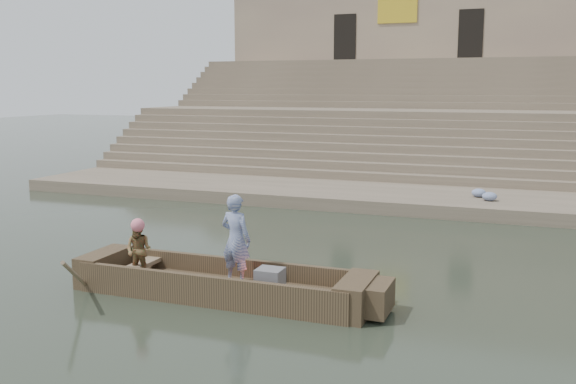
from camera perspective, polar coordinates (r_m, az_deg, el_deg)
The scene contains 11 objects.
ground at distance 13.18m, azimuth 14.55°, elevation -7.73°, with size 120.00×120.00×0.00m, color #252F23.
lower_landing at distance 20.91m, azimuth 16.93°, elevation -0.97°, with size 32.00×4.00×0.40m, color #82715D.
mid_landing at distance 28.19m, azimuth 18.07°, elevation 4.01°, with size 32.00×3.00×2.80m, color #82715D.
upper_landing at distance 35.10m, azimuth 18.71°, elevation 6.91°, with size 32.00×3.00×5.20m, color #82715D.
ghat_steps at distance 29.84m, azimuth 18.26°, elevation 5.05°, with size 32.00×11.00×5.20m.
building_wall at distance 39.11m, azimuth 19.17°, elevation 11.50°, with size 32.00×5.07×11.20m.
main_rowboat at distance 11.96m, azimuth -5.97°, elevation -8.69°, with size 5.00×1.30×0.22m, color brown.
rowboat_trim at distance 11.80m, azimuth -5.08°, elevation -7.93°, with size 6.04×2.63×1.75m.
standing_man at distance 11.75m, azimuth -4.66°, elevation -4.21°, with size 0.61×0.40×1.67m, color navy.
rowing_man at distance 12.42m, azimuth -13.14°, elevation -5.07°, with size 0.53×0.41×1.08m, color #297C37.
television at distance 11.48m, azimuth -1.67°, elevation -7.79°, with size 0.46×0.42×0.40m.
Camera 1 is at (1.21, -12.56, 3.81)m, focal length 39.97 mm.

